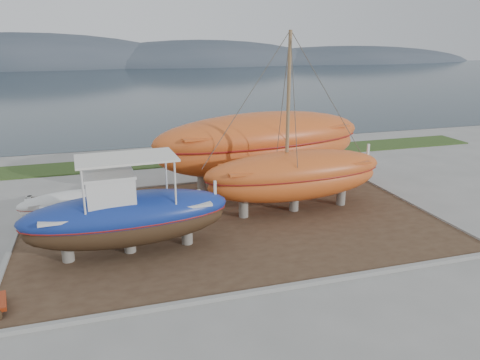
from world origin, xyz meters
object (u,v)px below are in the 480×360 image
object	(u,v)px
blue_caique	(127,206)
orange_sailboat	(297,125)
white_dinghy	(65,206)
orange_bare_hull	(261,151)

from	to	relation	value
blue_caique	orange_sailboat	size ratio (longest dim) A/B	0.88
blue_caique	white_dinghy	size ratio (longest dim) A/B	1.95
white_dinghy	orange_bare_hull	bearing A→B (deg)	-3.13
white_dinghy	blue_caique	bearing A→B (deg)	-74.09
white_dinghy	orange_sailboat	xyz separation A→B (m)	(10.34, -2.09, 3.50)
blue_caique	white_dinghy	bearing A→B (deg)	117.16
blue_caique	orange_bare_hull	world-z (taller)	orange_bare_hull
blue_caique	orange_bare_hull	bearing A→B (deg)	37.05
orange_sailboat	orange_bare_hull	bearing A→B (deg)	91.05
blue_caique	orange_sailboat	bearing A→B (deg)	13.51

